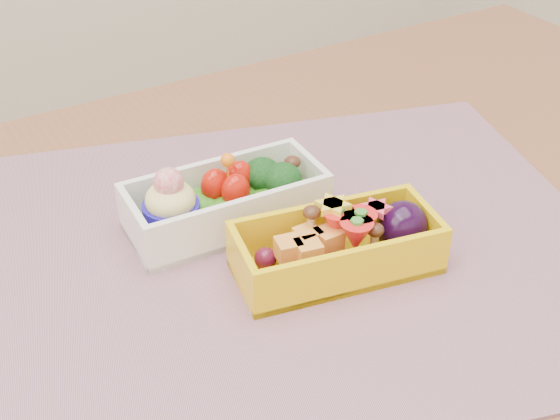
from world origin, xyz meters
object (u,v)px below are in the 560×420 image
bento_white (225,201)px  bento_yellow (341,245)px  placemat (276,250)px  table (331,329)px

bento_white → bento_yellow: (0.05, -0.11, -0.00)m
placemat → bento_yellow: bento_yellow is taller
bento_yellow → placemat: bearing=134.6°
table → placemat: 0.11m
placemat → bento_white: bearing=109.3°
bento_yellow → bento_white: bearing=127.4°
table → bento_white: bento_white is taller
table → bento_yellow: 0.13m
bento_yellow → table: bearing=73.4°
placemat → bento_white: bento_white is taller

